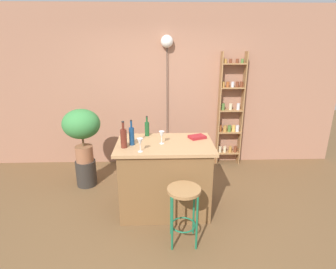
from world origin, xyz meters
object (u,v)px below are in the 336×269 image
at_px(spice_shelf, 230,112).
at_px(bottle_soda_blue, 124,138).
at_px(bottle_olive_oil, 132,136).
at_px(bottle_sauce_amber, 147,128).
at_px(pendant_globe_light, 167,44).
at_px(plant_stool, 86,173).
at_px(wine_glass_left, 140,142).
at_px(wine_glass_center, 162,135).
at_px(cookbook, 197,137).
at_px(bar_stool, 184,202).
at_px(potted_plant, 82,128).

relative_size(spice_shelf, bottle_soda_blue, 6.16).
bearing_deg(spice_shelf, bottle_olive_oil, -136.43).
bearing_deg(bottle_soda_blue, spice_shelf, 43.73).
bearing_deg(bottle_soda_blue, bottle_sauce_amber, 59.27).
distance_m(bottle_sauce_amber, bottle_soda_blue, 0.51).
height_order(bottle_sauce_amber, pendant_globe_light, pendant_globe_light).
distance_m(plant_stool, wine_glass_left, 1.63).
relative_size(plant_stool, bottle_soda_blue, 1.24).
distance_m(wine_glass_center, cookbook, 0.52).
bearing_deg(wine_glass_left, bottle_sauce_amber, 84.45).
distance_m(bottle_soda_blue, wine_glass_center, 0.47).
height_order(bar_stool, bottle_sauce_amber, bottle_sauce_amber).
relative_size(potted_plant, bottle_olive_oil, 2.60).
bearing_deg(cookbook, plant_stool, 138.94).
xyz_separation_m(plant_stool, bottle_sauce_amber, (1.00, -0.41, 0.86)).
bearing_deg(spice_shelf, bottle_soda_blue, -136.27).
bearing_deg(pendant_globe_light, bottle_olive_oil, -106.94).
bearing_deg(bottle_sauce_amber, spice_shelf, 39.53).
xyz_separation_m(bar_stool, plant_stool, (-1.43, 1.38, -0.31)).
distance_m(bottle_soda_blue, cookbook, 0.99).
height_order(bottle_sauce_amber, wine_glass_left, bottle_sauce_amber).
bearing_deg(bottle_soda_blue, potted_plant, 131.02).
height_order(bar_stool, potted_plant, potted_plant).
xyz_separation_m(spice_shelf, wine_glass_left, (-1.51, -1.78, 0.08)).
relative_size(plant_stool, cookbook, 1.95).
bearing_deg(wine_glass_left, plant_stool, 133.61).
bearing_deg(cookbook, pendant_globe_light, 81.59).
relative_size(bottle_sauce_amber, pendant_globe_light, 0.12).
relative_size(bar_stool, bottle_soda_blue, 2.06).
relative_size(bottle_olive_oil, bottle_sauce_amber, 1.16).
height_order(spice_shelf, bottle_sauce_amber, spice_shelf).
xyz_separation_m(bottle_sauce_amber, bottle_soda_blue, (-0.26, -0.44, 0.02)).
relative_size(plant_stool, bottle_sauce_amber, 1.48).
xyz_separation_m(bottle_olive_oil, wine_glass_left, (0.12, -0.23, -0.00)).
distance_m(wine_glass_center, pendant_globe_light, 1.90).
height_order(potted_plant, bottle_soda_blue, bottle_soda_blue).
height_order(bar_stool, plant_stool, bar_stool).
height_order(spice_shelf, bottle_soda_blue, spice_shelf).
distance_m(bottle_olive_oil, wine_glass_center, 0.37).
bearing_deg(bottle_sauce_amber, wine_glass_center, -58.32).
bearing_deg(bar_stool, plant_stool, 136.11).
relative_size(bar_stool, bottle_olive_oil, 2.12).
height_order(plant_stool, wine_glass_center, wine_glass_center).
distance_m(bottle_olive_oil, pendant_globe_light, 1.98).
xyz_separation_m(wine_glass_center, cookbook, (0.47, 0.19, -0.10)).
height_order(cookbook, pendant_globe_light, pendant_globe_light).
relative_size(potted_plant, wine_glass_center, 5.07).
bearing_deg(pendant_globe_light, potted_plant, -147.72).
relative_size(potted_plant, pendant_globe_light, 0.36).
height_order(bottle_olive_oil, wine_glass_left, bottle_olive_oil).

